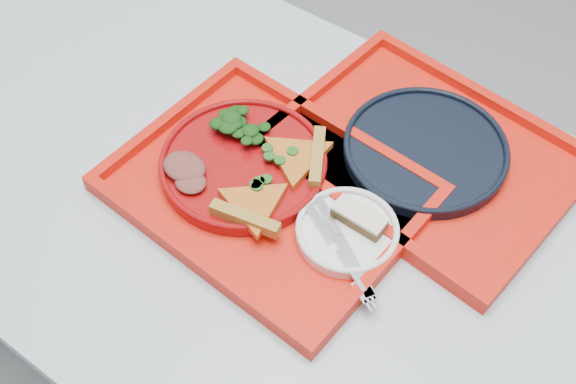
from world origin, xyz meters
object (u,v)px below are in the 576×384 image
(navy_plate, at_px, (425,151))
(dessert_bar, at_px, (359,218))
(tray_main, at_px, (268,191))
(dinner_plate, at_px, (244,165))
(tray_far, at_px, (424,157))

(navy_plate, height_order, dessert_bar, dessert_bar)
(tray_main, height_order, navy_plate, navy_plate)
(dinner_plate, relative_size, navy_plate, 1.00)
(tray_far, relative_size, navy_plate, 1.73)
(tray_main, xyz_separation_m, tray_far, (0.16, 0.20, 0.00))
(tray_main, xyz_separation_m, dinner_plate, (-0.05, 0.01, 0.02))
(navy_plate, bearing_deg, dessert_bar, -92.86)
(tray_main, xyz_separation_m, navy_plate, (0.16, 0.20, 0.01))
(tray_far, bearing_deg, navy_plate, 0.00)
(tray_main, xyz_separation_m, dessert_bar, (0.15, 0.02, 0.03))
(dinner_plate, xyz_separation_m, dessert_bar, (0.21, 0.01, 0.02))
(tray_far, height_order, dinner_plate, dinner_plate)
(navy_plate, xyz_separation_m, dessert_bar, (-0.01, -0.18, 0.02))
(tray_far, relative_size, dinner_plate, 1.73)
(tray_main, relative_size, tray_far, 1.00)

